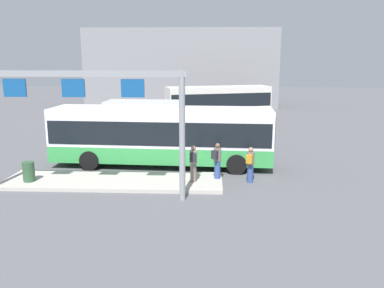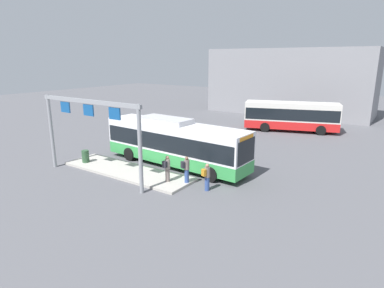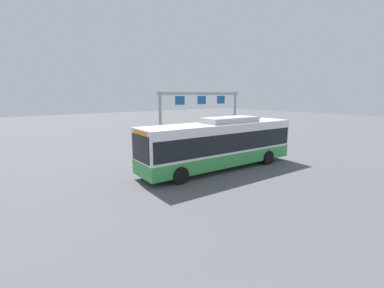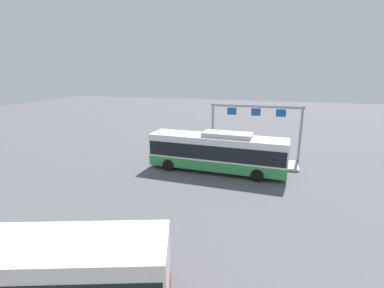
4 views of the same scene
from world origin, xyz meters
name	(u,v)px [view 2 (image 2 of 4)]	position (x,y,z in m)	size (l,w,h in m)	color
ground_plane	(175,165)	(0.00, 0.00, 0.00)	(120.00, 120.00, 0.00)	#56565B
platform_curb	(127,171)	(-1.87, -3.07, 0.08)	(10.00, 2.80, 0.16)	#B2ADA3
bus_main	(175,141)	(-0.01, 0.00, 1.81)	(11.65, 3.13, 3.46)	green
bus_background_left	(291,115)	(3.27, 16.35, 1.78)	(9.92, 5.35, 3.10)	red
person_boarding	(207,176)	(4.42, -2.76, 0.89)	(0.46, 0.59, 1.67)	#334C8C
person_waiting_near	(186,169)	(2.90, -2.70, 1.05)	(0.53, 0.61, 1.67)	#334C8C
person_waiting_mid	(167,168)	(1.82, -3.22, 1.05)	(0.35, 0.53, 1.67)	slate
platform_sign_gantry	(89,122)	(-2.75, -5.18, 3.73)	(8.85, 0.24, 5.20)	gray
station_building	(290,82)	(-0.86, 28.07, 4.48)	(21.97, 8.00, 8.95)	gray
trash_bin	(86,156)	(-5.63, -3.53, 0.61)	(0.52, 0.52, 0.90)	#2D5133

